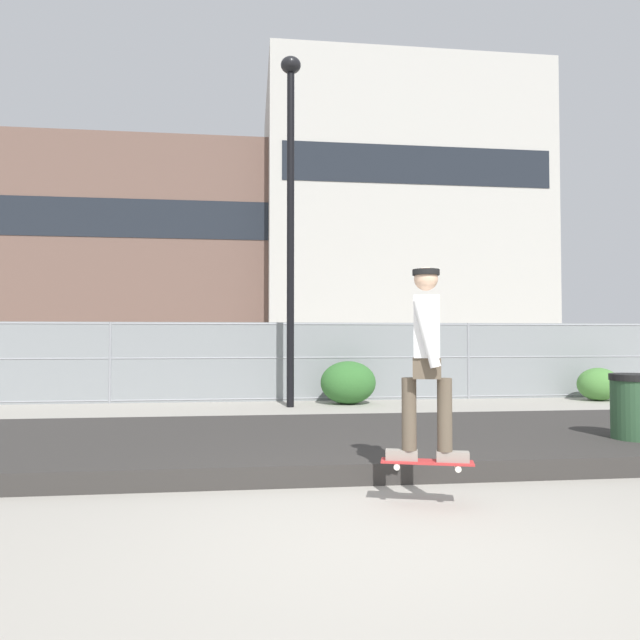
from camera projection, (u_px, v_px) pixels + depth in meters
name	position (u px, v px, depth m)	size (l,w,h in m)	color
ground_plane	(392.00, 537.00, 4.31)	(120.00, 120.00, 0.00)	#9E998E
gravel_berm	(330.00, 441.00, 7.68)	(15.68, 3.84, 0.22)	#33302D
skateboard	(427.00, 462.00, 5.08)	(0.82, 0.41, 0.07)	#B22D2D
skater	(426.00, 351.00, 5.11)	(0.72, 0.62, 1.71)	gray
chain_fence	(296.00, 361.00, 13.66)	(25.44, 0.06, 1.85)	gray
street_lamp	(291.00, 191.00, 12.58)	(0.44, 0.44, 7.63)	black
parked_car_near	(212.00, 360.00, 16.61)	(4.41, 1.97, 1.66)	#474C54
parked_car_mid	(417.00, 360.00, 17.31)	(4.52, 2.20, 1.66)	navy
parked_car_far	(637.00, 359.00, 17.86)	(4.49, 2.12, 1.66)	#B7BABF
library_building	(146.00, 258.00, 42.92)	(21.46, 12.00, 14.75)	brown
office_block	(391.00, 226.00, 44.97)	(19.24, 15.56, 20.38)	#B2AFA8
shrub_left	(348.00, 383.00, 12.99)	(1.25, 1.02, 0.96)	#336B2D
shrub_center	(599.00, 384.00, 13.70)	(1.00, 0.82, 0.78)	#477F38
trash_bin	(635.00, 415.00, 7.25)	(0.59, 0.59, 1.03)	#2D5133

